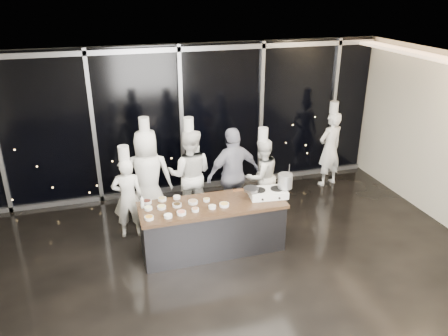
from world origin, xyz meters
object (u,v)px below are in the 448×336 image
at_px(demo_counter, 212,227).
at_px(chef_side, 330,148).
at_px(chef_left, 148,176).
at_px(guest, 233,175).
at_px(chef_center, 190,174).
at_px(stock_pot, 285,181).
at_px(frying_pan, 250,189).
at_px(chef_far_left, 128,197).
at_px(stove, 268,193).
at_px(chef_right, 262,176).

relative_size(demo_counter, chef_side, 1.26).
height_order(chef_left, guest, chef_left).
bearing_deg(chef_left, chef_side, -161.36).
bearing_deg(chef_side, chef_center, -5.21).
bearing_deg(chef_side, stock_pot, 29.04).
relative_size(demo_counter, stock_pot, 9.85).
height_order(demo_counter, chef_center, chef_center).
distance_m(chef_center, chef_side, 3.40).
xyz_separation_m(frying_pan, chef_side, (2.56, 1.84, -0.18)).
xyz_separation_m(chef_far_left, chef_side, (4.58, 0.99, 0.09)).
relative_size(chef_left, chef_center, 1.02).
bearing_deg(guest, chef_side, -171.74).
bearing_deg(guest, chef_left, -24.49).
distance_m(stove, stock_pot, 0.36).
bearing_deg(demo_counter, chef_far_left, 146.58).
bearing_deg(demo_counter, chef_left, 123.88).
xyz_separation_m(chef_far_left, chef_left, (0.43, 0.47, 0.15)).
bearing_deg(chef_right, chef_side, -173.12).
bearing_deg(chef_far_left, chef_side, -160.22).
bearing_deg(chef_side, demo_counter, 14.60).
bearing_deg(chef_center, chef_left, 12.37).
height_order(chef_far_left, chef_center, chef_center).
bearing_deg(frying_pan, stove, 0.87).
height_order(stock_pot, chef_far_left, chef_far_left).
distance_m(frying_pan, stock_pot, 0.62).
xyz_separation_m(demo_counter, stove, (1.00, -0.00, 0.51)).
xyz_separation_m(chef_left, chef_side, (4.15, 0.53, -0.06)).
distance_m(demo_counter, stock_pot, 1.48).
bearing_deg(demo_counter, stock_pot, -1.45).
height_order(chef_center, chef_right, chef_center).
bearing_deg(chef_far_left, demo_counter, 154.14).
relative_size(stove, chef_side, 0.35).
relative_size(chef_center, chef_right, 1.15).
relative_size(chef_left, chef_right, 1.18).
height_order(chef_far_left, chef_left, chef_left).
height_order(frying_pan, guest, guest).
bearing_deg(chef_center, stock_pot, 154.50).
height_order(stock_pot, chef_center, chef_center).
distance_m(chef_right, chef_side, 2.10).
xyz_separation_m(stove, chef_side, (2.25, 1.87, -0.08)).
height_order(chef_far_left, chef_right, chef_right).
relative_size(frying_pan, chef_left, 0.23).
height_order(frying_pan, chef_side, chef_side).
distance_m(stock_pot, guest, 1.20).
xyz_separation_m(demo_counter, chef_side, (3.25, 1.87, 0.43)).
distance_m(guest, chef_side, 2.72).
distance_m(chef_far_left, chef_left, 0.65).
bearing_deg(chef_left, chef_far_left, 58.85).
bearing_deg(chef_right, stock_pot, 74.71).
distance_m(demo_counter, chef_left, 1.69).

